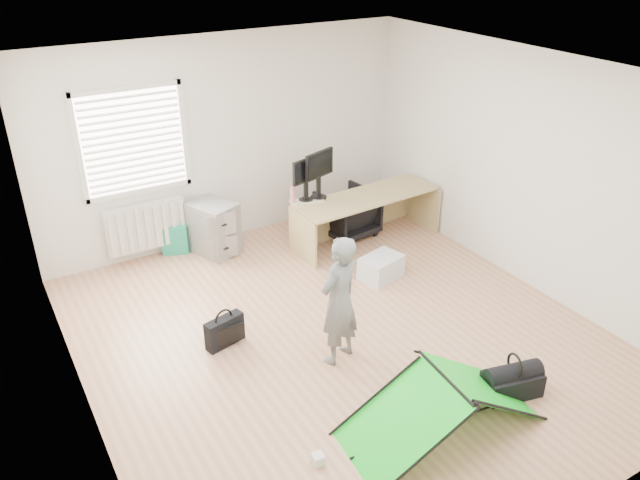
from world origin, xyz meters
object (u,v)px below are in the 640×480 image
person (339,301)px  desk (366,219)px  laptop_bag (225,331)px  monitor_left (306,185)px  thermos (293,195)px  duffel_bag (512,384)px  filing_cabinet (214,228)px  kite (442,403)px  office_chair (347,213)px  storage_crate (381,267)px  monitor_right (318,181)px

person → desk: bearing=-150.7°
laptop_bag → monitor_left: bearing=25.1°
thermos → duffel_bag: size_ratio=0.44×
filing_cabinet → kite: 4.00m
thermos → laptop_bag: bearing=-137.8°
filing_cabinet → office_chair: (1.76, -0.47, -0.02)m
monitor_left → storage_crate: 1.42m
monitor_right → duffel_bag: 3.54m
storage_crate → laptop_bag: 2.17m
thermos → kite: bearing=-97.5°
office_chair → laptop_bag: size_ratio=1.69×
desk → filing_cabinet: bearing=153.6°
monitor_right → kite: bearing=-122.3°
person → laptop_bag: 1.28m
desk → office_chair: 0.33m
office_chair → duffel_bag: office_chair is taller
storage_crate → duffel_bag: storage_crate is taller
duffel_bag → office_chair: bearing=95.6°
office_chair → kite: 3.74m
person → storage_crate: person is taller
person → storage_crate: 1.74m
desk → storage_crate: desk is taller
desk → filing_cabinet: size_ratio=2.90×
monitor_left → thermos: bearing=161.0°
monitor_right → thermos: (-0.37, 0.02, -0.12)m
monitor_left → person: person is taller
thermos → desk: bearing=-16.5°
desk → thermos: bearing=160.1°
monitor_left → person: size_ratio=0.33×
monitor_right → kite: (-0.83, -3.45, -0.64)m
monitor_left → duffel_bag: (0.19, -3.46, -0.77)m
monitor_right → kite: 3.60m
monitor_right → duffel_bag: monitor_right is taller
person → laptop_bag: (-0.88, 0.78, -0.51)m
filing_cabinet → laptop_bag: 2.06m
desk → laptop_bag: size_ratio=4.73×
person → laptop_bag: bearing=-61.7°
monitor_right → office_chair: bearing=-12.2°
desk → storage_crate: 0.97m
office_chair → duffel_bag: bearing=74.4°
duffel_bag → storage_crate: bearing=98.5°
monitor_left → laptop_bag: (-1.76, -1.42, -0.73)m
person → kite: bearing=81.0°
monitor_left → thermos: size_ratio=1.89×
office_chair → laptop_bag: (-2.44, -1.47, -0.17)m
thermos → office_chair: size_ratio=0.33×
desk → monitor_right: monitor_right is taller
storage_crate → kite: bearing=-114.1°
monitor_right → desk: bearing=-42.9°
filing_cabinet → person: bearing=-108.3°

